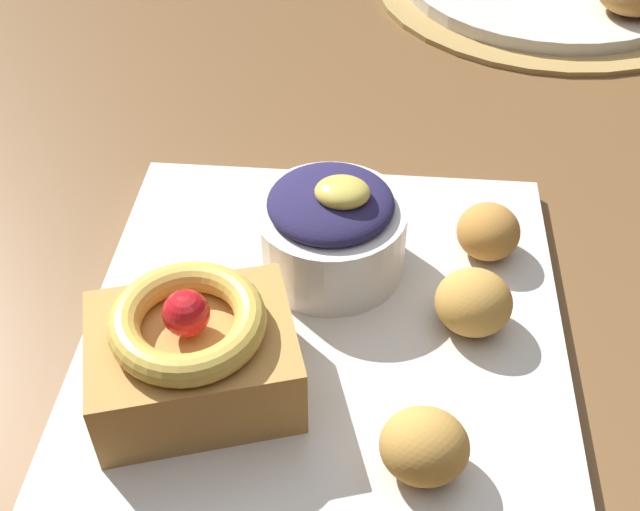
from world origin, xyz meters
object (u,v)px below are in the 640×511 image
object	(u,v)px
front_plate	(317,321)
fritter_middle	(465,302)
cake_slice	(183,352)
berry_ramekin	(323,228)
fritter_back	(480,231)
fritter_front	(414,445)

from	to	relation	value
front_plate	fritter_middle	size ratio (longest dim) A/B	6.28
front_plate	cake_slice	distance (m)	0.09
cake_slice	berry_ramekin	bearing A→B (deg)	58.33
fritter_back	front_plate	bearing A→B (deg)	-146.83
fritter_middle	fritter_front	bearing A→B (deg)	-106.34
berry_ramekin	fritter_front	bearing A→B (deg)	-68.29
front_plate	fritter_front	xyz separation A→B (m)	(0.05, -0.10, 0.02)
cake_slice	berry_ramekin	distance (m)	0.12
fritter_front	fritter_middle	distance (m)	0.10
front_plate	fritter_front	bearing A→B (deg)	-60.32
front_plate	berry_ramekin	world-z (taller)	berry_ramekin
cake_slice	berry_ramekin	world-z (taller)	cake_slice
berry_ramekin	fritter_back	distance (m)	0.10
fritter_front	berry_ramekin	bearing A→B (deg)	111.71
cake_slice	fritter_front	world-z (taller)	cake_slice
front_plate	fritter_front	distance (m)	0.11
fritter_front	fritter_back	world-z (taller)	fritter_front
front_plate	berry_ramekin	xyz separation A→B (m)	(-0.00, 0.04, 0.04)
front_plate	fritter_front	world-z (taller)	fritter_front
fritter_middle	front_plate	bearing A→B (deg)	-179.91
fritter_middle	fritter_back	bearing A→B (deg)	78.71
fritter_front	front_plate	bearing A→B (deg)	119.68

